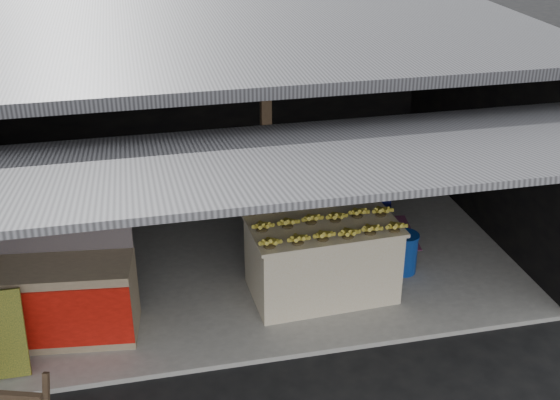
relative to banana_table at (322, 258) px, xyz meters
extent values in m
plane|color=black|center=(-0.79, -1.08, -0.53)|extent=(80.00, 80.00, 0.00)
cube|color=gray|center=(-0.79, 1.42, -0.50)|extent=(7.00, 5.00, 0.06)
cube|color=black|center=(-0.79, 3.92, 0.98)|extent=(7.00, 0.15, 2.90)
cube|color=black|center=(2.71, 1.42, 0.98)|extent=(0.15, 5.00, 2.90)
cube|color=#232326|center=(-0.79, 1.42, 2.43)|extent=(7.20, 5.20, 0.12)
cube|color=#232326|center=(-0.79, -2.03, 2.20)|extent=(7.40, 2.47, 0.48)
cube|color=#4D3826|center=(-0.49, 0.82, 0.95)|extent=(0.12, 0.12, 2.85)
cube|color=silver|center=(0.00, 0.00, -0.02)|extent=(1.69, 1.06, 0.90)
cube|color=silver|center=(0.00, 0.00, 0.45)|extent=(1.75, 1.13, 0.04)
cube|color=white|center=(-0.08, 0.92, -0.01)|extent=(0.90, 0.65, 0.94)
cube|color=navy|center=(-0.08, 0.63, 0.04)|extent=(0.65, 0.09, 0.28)
cube|color=#B21414|center=(-0.08, 0.63, -0.29)|extent=(0.42, 0.06, 0.09)
cube|color=#998466|center=(-2.96, -0.20, -0.03)|extent=(1.65, 0.87, 0.89)
cube|color=red|center=(-2.96, -0.55, -0.03)|extent=(1.57, 0.21, 0.69)
cube|color=white|center=(-2.96, -0.56, -0.03)|extent=(0.53, 0.07, 0.18)
cube|color=#171E47|center=(-2.96, 0.10, 0.79)|extent=(1.57, 0.24, 0.74)
cube|color=#4D3826|center=(-3.33, -1.79, 0.13)|extent=(0.70, 0.28, 0.06)
cylinder|color=navy|center=(1.13, 0.23, -0.23)|extent=(0.34, 0.34, 0.50)
cylinder|color=black|center=(0.77, 0.92, -0.24)|extent=(0.03, 0.03, 0.47)
cylinder|color=black|center=(1.12, 0.79, -0.24)|extent=(0.03, 0.03, 0.47)
cylinder|color=black|center=(0.90, 1.26, -0.24)|extent=(0.03, 0.03, 0.47)
cylinder|color=black|center=(1.25, 1.13, -0.24)|extent=(0.03, 0.03, 0.47)
cube|color=black|center=(1.01, 1.03, 0.00)|extent=(0.58, 0.58, 0.04)
cube|color=black|center=(1.08, 1.22, 0.24)|extent=(0.44, 0.19, 0.48)
cube|color=#7C1B63|center=(0.90, 1.24, -0.47)|extent=(1.63, 1.20, 0.01)
cube|color=black|center=(-1.59, 3.82, 1.38)|extent=(0.32, 0.03, 0.42)
cube|color=#4C4C59|center=(-1.59, 3.80, 1.38)|extent=(0.26, 0.02, 0.34)
cube|color=black|center=(-0.99, 3.82, 1.40)|extent=(0.32, 0.03, 0.42)
cube|color=#4C4C59|center=(-0.99, 3.80, 1.40)|extent=(0.26, 0.02, 0.34)
cube|color=black|center=(-0.29, 3.82, 1.42)|extent=(0.32, 0.03, 0.42)
cube|color=#4C4C59|center=(-0.29, 3.80, 1.42)|extent=(0.26, 0.02, 0.34)
camera|label=1|loc=(-2.01, -6.80, 4.26)|focal=45.00mm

